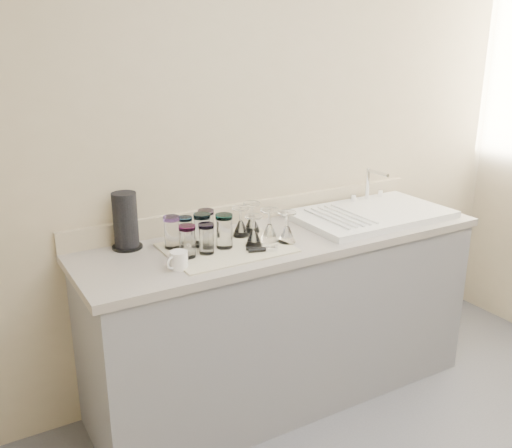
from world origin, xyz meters
TOP-DOWN VIEW (x-y plane):
  - counter_unit at (0.00, 1.20)m, footprint 2.06×0.62m
  - sink_unit at (0.55, 1.20)m, footprint 0.82×0.50m
  - dish_towel at (-0.34, 1.17)m, footprint 0.55×0.42m
  - tumbler_teal at (-0.55, 1.29)m, footprint 0.07×0.07m
  - tumbler_cyan at (-0.48, 1.31)m, footprint 0.07×0.07m
  - tumbler_purple at (-0.38, 1.29)m, footprint 0.08×0.08m
  - tumbler_magenta at (-0.54, 1.14)m, footprint 0.07×0.07m
  - tumbler_blue at (-0.45, 1.14)m, footprint 0.07×0.07m
  - tumbler_lavender at (-0.35, 1.17)m, footprint 0.08×0.08m
  - tumbler_extra at (-0.43, 1.24)m, footprint 0.08×0.08m
  - goblet_back_left at (-0.21, 1.27)m, footprint 0.08×0.08m
  - goblet_back_right at (-0.13, 1.30)m, footprint 0.08×0.08m
  - goblet_front_left at (-0.22, 1.12)m, footprint 0.08×0.08m
  - goblet_front_right at (-0.12, 1.14)m, footprint 0.09×0.09m
  - goblet_extra at (-0.06, 1.09)m, footprint 0.08×0.08m
  - can_opener at (-0.22, 1.04)m, footprint 0.13×0.09m
  - white_mug at (-0.62, 1.06)m, footprint 0.11×0.10m
  - paper_towel_roll at (-0.73, 1.41)m, footprint 0.14×0.14m

SIDE VIEW (x-z plane):
  - counter_unit at x=0.00m, z-range 0.00..0.90m
  - dish_towel at x=-0.34m, z-range 0.90..0.91m
  - can_opener at x=-0.22m, z-range 0.91..0.93m
  - sink_unit at x=0.55m, z-range 0.81..1.03m
  - white_mug at x=-0.62m, z-range 0.90..0.98m
  - goblet_back_left at x=-0.21m, z-range 0.88..1.03m
  - goblet_front_left at x=-0.22m, z-range 0.88..1.03m
  - goblet_extra at x=-0.06m, z-range 0.88..1.03m
  - goblet_back_right at x=-0.13m, z-range 0.88..1.03m
  - goblet_front_right at x=-0.12m, z-range 0.88..1.04m
  - tumbler_cyan at x=-0.48m, z-range 0.91..1.04m
  - tumbler_blue at x=-0.45m, z-range 0.91..1.05m
  - tumbler_magenta at x=-0.54m, z-range 0.91..1.05m
  - tumbler_teal at x=-0.55m, z-range 0.91..1.06m
  - tumbler_purple at x=-0.38m, z-range 0.91..1.06m
  - tumbler_extra at x=-0.43m, z-range 0.91..1.06m
  - tumbler_lavender at x=-0.35m, z-range 0.91..1.07m
  - paper_towel_roll at x=-0.73m, z-range 0.90..1.16m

